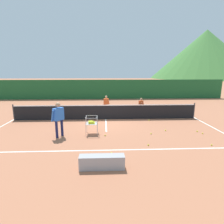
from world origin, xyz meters
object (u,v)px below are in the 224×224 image
Objects in this scene: tennis_ball_3 at (212,145)px; tennis_ball_0 at (165,130)px; tennis_ball_4 at (149,120)px; tennis_ball_8 at (148,145)px; student_1 at (141,104)px; tennis_net at (106,112)px; tennis_ball_5 at (105,135)px; tennis_ball_1 at (151,134)px; ball_cart at (91,122)px; tennis_ball_6 at (197,131)px; tennis_ball_7 at (111,153)px; courtside_bench at (102,162)px; instructor at (59,116)px; tennis_ball_2 at (203,133)px; student_0 at (106,103)px.

tennis_ball_0 is at bearing 123.10° from tennis_ball_3.
tennis_ball_4 and tennis_ball_8 have the same top height.
tennis_ball_4 is (0.18, -1.85, -0.69)m from student_1.
tennis_net reaches higher than tennis_ball_5.
tennis_ball_3 and tennis_ball_8 have the same top height.
tennis_ball_1 is at bearing 4.14° from tennis_ball_5.
tennis_net is at bearing 88.77° from tennis_ball_5.
ball_cart reaches higher than tennis_ball_6.
student_1 reaches higher than tennis_ball_0.
tennis_ball_3 is 1.00× the size of tennis_ball_7.
tennis_ball_8 is at bearing 177.45° from tennis_ball_3.
ball_cart is at bearing 175.92° from tennis_ball_1.
tennis_net reaches higher than courtside_bench.
tennis_ball_7 is (-2.63, -4.76, 0.00)m from tennis_ball_4.
tennis_ball_6 is 1.00× the size of tennis_ball_7.
tennis_net is at bearing 169.87° from tennis_ball_4.
tennis_ball_1 is (3.03, -0.22, -0.56)m from ball_cart.
tennis_ball_1 is at bearing -4.08° from ball_cart.
tennis_ball_2 is at bearing 0.44° from instructor.
tennis_ball_6 is at bearing 0.44° from ball_cart.
tennis_ball_2 is at bearing 31.97° from courtside_bench.
tennis_ball_7 is at bearing -155.36° from tennis_ball_8.
tennis_net is at bearing 88.14° from courtside_bench.
tennis_ball_8 is (-1.40, -1.95, 0.00)m from tennis_ball_0.
tennis_ball_2 is 6.05m from courtside_bench.
tennis_ball_3 is (1.92, -5.98, -0.69)m from student_1.
instructor is 25.11× the size of tennis_ball_5.
tennis_ball_1 is 1.00× the size of tennis_ball_6.
tennis_ball_5 is at bearing -29.24° from ball_cart.
tennis_ball_3 is 1.00× the size of tennis_ball_4.
tennis_ball_0 is at bearing 28.34° from tennis_ball_1.
courtside_bench is (0.55, -3.50, -0.37)m from ball_cart.
tennis_ball_7 is (0.10, -7.12, -0.76)m from student_0.
tennis_ball_4 is (3.54, 2.33, -0.56)m from ball_cart.
tennis_ball_5 is (-0.13, -5.08, -0.76)m from student_0.
tennis_ball_6 is (2.02, -2.29, 0.00)m from tennis_ball_4.
tennis_ball_3 is (6.83, -1.45, -0.99)m from instructor.
tennis_ball_2 is at bearing 1.00° from tennis_ball_5.
ball_cart is 5.60m from tennis_ball_6.
tennis_ball_0 and tennis_ball_6 have the same top height.
student_0 is at bearing 88.13° from tennis_net.
tennis_ball_0 is 2.40m from tennis_ball_8.
tennis_net is 2.95m from student_1.
tennis_ball_3 is 1.00× the size of tennis_ball_6.
tennis_net is 3.83m from tennis_ball_1.
tennis_ball_6 is (0.28, 1.84, 0.00)m from tennis_ball_3.
student_0 is at bearing 114.26° from tennis_ball_1.
tennis_ball_3 and tennis_ball_5 have the same top height.
tennis_ball_8 is (1.85, -1.29, 0.00)m from tennis_ball_5.
tennis_ball_0 is 1.00× the size of tennis_ball_8.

